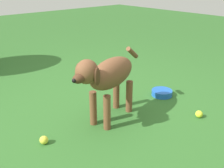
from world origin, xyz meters
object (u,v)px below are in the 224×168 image
Objects in this scene: tennis_ball_0 at (199,114)px; tennis_ball_1 at (44,140)px; water_bowl at (162,93)px; dog at (108,76)px.

tennis_ball_0 is 1.38m from tennis_ball_1.
tennis_ball_0 is at bearing 76.53° from water_bowl.
dog is 13.90× the size of tennis_ball_0.
water_bowl is (-0.13, -0.53, -0.00)m from tennis_ball_0.
tennis_ball_1 is at bearing -20.42° from dog.
tennis_ball_1 is at bearing -1.81° from water_bowl.
tennis_ball_1 is 0.30× the size of water_bowl.
tennis_ball_0 is at bearing 126.01° from dog.
dog is 0.73m from tennis_ball_1.
tennis_ball_1 reaches higher than water_bowl.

